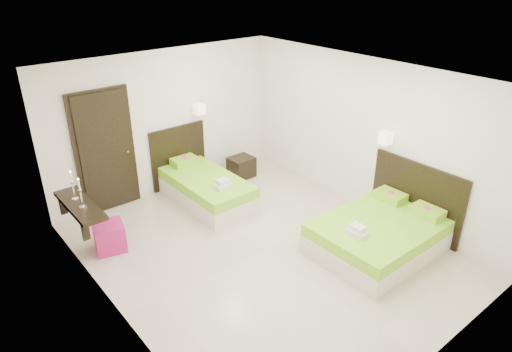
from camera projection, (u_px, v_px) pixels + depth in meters
floor at (263, 250)px, 6.90m from camera, size 5.50×5.50×0.00m
bed_single at (204, 186)px, 8.19m from camera, size 1.14×1.90×1.56m
bed_double at (381, 232)px, 6.82m from camera, size 1.87×1.59×1.54m
nightstand at (241, 167)px, 9.13m from camera, size 0.47×0.42×0.41m
ottoman at (110, 237)px, 6.83m from camera, size 0.52×0.52×0.43m
door at (105, 152)px, 7.64m from camera, size 1.02×0.15×2.14m
console_shelf at (79, 206)px, 6.47m from camera, size 0.35×1.20×0.78m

